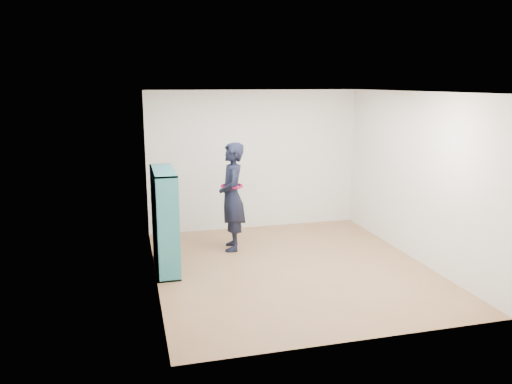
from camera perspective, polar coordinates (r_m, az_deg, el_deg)
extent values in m
plane|color=olive|center=(7.62, 4.09, -8.61)|extent=(4.50, 4.50, 0.00)
plane|color=white|center=(7.11, 4.42, 11.34)|extent=(4.50, 4.50, 0.00)
cube|color=white|center=(6.89, -11.72, 0.18)|extent=(0.02, 4.50, 2.60)
cube|color=white|center=(8.11, 17.76, 1.67)|extent=(0.02, 4.50, 2.60)
cube|color=white|center=(9.38, -0.17, 3.65)|extent=(4.00, 0.02, 2.60)
cube|color=white|center=(5.23, 12.17, -3.72)|extent=(4.00, 0.02, 2.60)
cube|color=teal|center=(6.94, -10.04, -4.35)|extent=(0.33, 0.02, 1.50)
cube|color=teal|center=(8.00, -10.69, -2.13)|extent=(0.33, 0.02, 1.50)
cube|color=teal|center=(7.70, -10.17, -8.47)|extent=(0.33, 1.13, 0.02)
cube|color=teal|center=(7.31, -10.61, 2.43)|extent=(0.33, 1.13, 0.02)
cube|color=teal|center=(7.46, -11.56, -3.23)|extent=(0.02, 1.13, 1.50)
cube|color=teal|center=(7.29, -10.28, -3.53)|extent=(0.30, 0.02, 1.45)
cube|color=teal|center=(7.64, -10.49, -2.81)|extent=(0.30, 0.02, 1.45)
cube|color=teal|center=(7.57, -10.28, -5.81)|extent=(0.30, 1.08, 0.02)
cube|color=teal|center=(7.47, -10.39, -3.16)|extent=(0.30, 1.08, 0.02)
cube|color=teal|center=(7.38, -10.50, -0.44)|extent=(0.30, 1.08, 0.02)
cube|color=beige|center=(7.34, -9.81, -9.09)|extent=(0.21, 0.13, 0.05)
cube|color=black|center=(7.15, -9.83, -6.00)|extent=(0.17, 0.15, 0.19)
cube|color=maroon|center=(7.03, -9.94, -2.97)|extent=(0.17, 0.15, 0.25)
cube|color=silver|center=(7.01, -10.14, -0.67)|extent=(0.21, 0.13, 0.08)
cube|color=navy|center=(7.59, -9.97, -7.55)|extent=(0.17, 0.15, 0.25)
cube|color=brown|center=(7.49, -10.07, -5.09)|extent=(0.17, 0.15, 0.21)
cube|color=#BFB28C|center=(7.45, -10.25, -2.88)|extent=(0.21, 0.13, 0.05)
cube|color=#26594C|center=(7.30, -10.29, 0.60)|extent=(0.17, 0.15, 0.27)
cube|color=beige|center=(7.94, -10.18, -6.83)|extent=(0.17, 0.15, 0.21)
cube|color=black|center=(7.89, -10.36, -4.67)|extent=(0.21, 0.13, 0.08)
cube|color=maroon|center=(7.73, -10.39, -1.56)|extent=(0.17, 0.15, 0.26)
cube|color=silver|center=(7.65, -10.50, 1.15)|extent=(0.17, 0.15, 0.27)
imported|color=black|center=(8.19, -2.76, -0.56)|extent=(0.52, 0.71, 1.79)
torus|color=maroon|center=(8.15, -2.77, 0.69)|extent=(0.42, 0.42, 0.04)
cube|color=silver|center=(8.24, -3.90, 0.36)|extent=(0.02, 0.10, 0.14)
cube|color=black|center=(8.24, -3.90, 0.36)|extent=(0.01, 0.10, 0.14)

